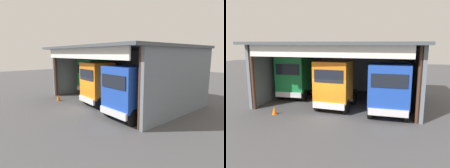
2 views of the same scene
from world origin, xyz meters
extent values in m
plane|color=#4C4C4F|center=(0.00, 0.00, 0.00)|extent=(80.00, 80.00, 0.00)
cube|color=slate|center=(0.00, 8.41, 2.41)|extent=(12.11, 0.24, 4.82)
cube|color=slate|center=(-6.05, 4.21, 2.41)|extent=(0.24, 8.41, 4.82)
cube|color=slate|center=(6.05, 4.21, 2.41)|extent=(0.24, 8.41, 4.82)
cube|color=#474E55|center=(0.00, 3.76, 4.92)|extent=(12.71, 9.30, 0.20)
cylinder|color=#4C2D1E|center=(-5.80, 0.15, 2.41)|extent=(0.24, 0.24, 4.82)
cylinder|color=#4C2D1E|center=(5.80, 0.15, 2.41)|extent=(0.24, 0.24, 4.82)
cube|color=white|center=(0.00, -0.36, 4.47)|extent=(10.90, 0.12, 0.90)
cube|color=#197F3D|center=(-4.23, 3.78, 2.26)|extent=(2.53, 2.68, 2.99)
cube|color=black|center=(-4.17, 2.47, 2.78)|extent=(2.06, 0.14, 0.90)
cube|color=silver|center=(-4.17, 2.44, 0.67)|extent=(2.31, 0.25, 0.44)
cube|color=#232326|center=(-4.29, 5.40, 0.70)|extent=(1.94, 3.02, 0.36)
cylinder|color=silver|center=(-3.19, 5.27, 1.98)|extent=(0.18, 0.18, 2.92)
cylinder|color=silver|center=(-5.38, 5.18, 1.98)|extent=(0.18, 0.18, 2.92)
cylinder|color=silver|center=(-5.37, 5.06, 0.82)|extent=(0.61, 1.22, 0.56)
cylinder|color=black|center=(-3.14, 3.31, 0.52)|extent=(0.34, 1.04, 1.03)
cylinder|color=black|center=(-5.27, 3.22, 0.52)|extent=(0.34, 1.04, 1.03)
cylinder|color=black|center=(-3.23, 5.45, 0.52)|extent=(0.34, 1.04, 1.03)
cylinder|color=black|center=(-5.35, 5.36, 0.52)|extent=(0.34, 1.04, 1.03)
cube|color=orange|center=(0.09, 1.25, 2.22)|extent=(2.53, 2.14, 2.91)
cube|color=black|center=(0.04, 0.22, 2.73)|extent=(2.07, 0.16, 0.87)
cube|color=silver|center=(0.04, 0.19, 0.67)|extent=(2.32, 0.27, 0.44)
cube|color=#232326|center=(0.19, 3.32, 0.70)|extent=(2.01, 3.84, 0.36)
cylinder|color=silver|center=(1.24, 2.36, 1.75)|extent=(0.18, 0.18, 2.47)
cylinder|color=silver|center=(-0.95, 2.47, 1.75)|extent=(0.18, 0.18, 2.47)
cylinder|color=silver|center=(-0.92, 3.07, 0.82)|extent=(0.62, 1.23, 0.56)
cylinder|color=black|center=(1.14, 0.80, 0.52)|extent=(0.35, 1.04, 1.03)
cylinder|color=black|center=(-1.00, 0.90, 0.52)|extent=(0.35, 1.04, 1.03)
cylinder|color=black|center=(1.26, 3.26, 0.52)|extent=(0.35, 1.04, 1.03)
cylinder|color=black|center=(-0.88, 3.37, 0.52)|extent=(0.35, 1.04, 1.03)
cube|color=#1E47B7|center=(4.04, 0.74, 2.21)|extent=(2.60, 2.20, 2.80)
cube|color=black|center=(4.05, -0.37, 2.69)|extent=(2.20, 0.07, 0.84)
cube|color=silver|center=(4.05, -0.40, 0.71)|extent=(2.46, 0.17, 0.44)
cube|color=#232326|center=(4.03, 2.55, 0.74)|extent=(1.96, 3.31, 0.36)
cylinder|color=silver|center=(5.20, 1.99, 1.95)|extent=(0.18, 0.18, 2.78)
cylinder|color=silver|center=(2.87, 1.97, 1.95)|extent=(0.18, 0.18, 2.78)
cylinder|color=silver|center=(2.87, 2.25, 0.86)|extent=(0.57, 1.20, 0.56)
cylinder|color=black|center=(5.19, 0.31, 0.56)|extent=(0.31, 1.12, 1.11)
cylinder|color=black|center=(2.90, 0.30, 0.56)|extent=(0.31, 1.12, 1.11)
cylinder|color=black|center=(5.18, 2.56, 0.56)|extent=(0.31, 1.12, 1.11)
cylinder|color=black|center=(2.89, 2.55, 0.56)|extent=(0.31, 1.12, 1.11)
cylinder|color=gold|center=(-2.08, 7.44, 0.44)|extent=(0.58, 0.58, 0.88)
cube|color=#1E59A5|center=(-2.26, 7.40, 0.50)|extent=(0.90, 0.60, 1.00)
cone|color=orange|center=(-3.71, -0.58, 0.28)|extent=(0.36, 0.36, 0.56)
camera|label=1|loc=(12.57, -7.63, 4.39)|focal=29.49mm
camera|label=2|loc=(4.24, -13.36, 4.97)|focal=34.28mm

